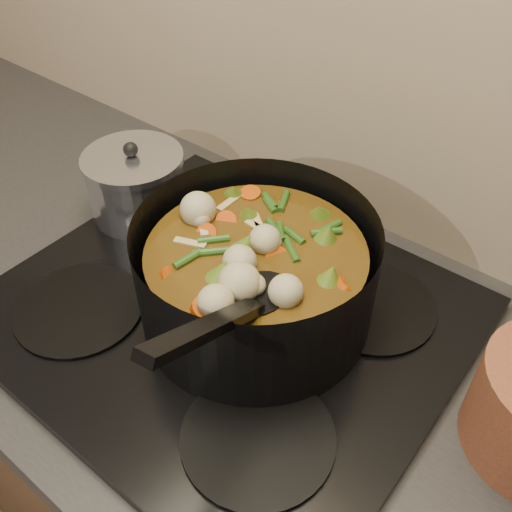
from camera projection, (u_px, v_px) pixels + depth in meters
The scene contains 4 objects.
counter at pixel (234, 471), 1.12m from camera, with size 2.64×0.64×0.91m.
stovetop at pixel (226, 313), 0.81m from camera, with size 0.62×0.54×0.03m.
stockpot at pixel (256, 277), 0.75m from camera, with size 0.33×0.42×0.23m.
saucepan at pixel (136, 184), 0.93m from camera, with size 0.16×0.16×0.13m.
Camera 1 is at (0.37, 1.53, 1.53)m, focal length 40.00 mm.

